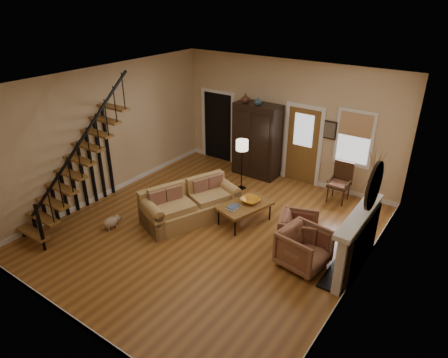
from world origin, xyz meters
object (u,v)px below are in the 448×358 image
Objects in this scene: floor_lamp at (242,165)px; armchair_left at (304,248)px; coffee_table at (245,213)px; armoire at (257,140)px; side_chair at (339,183)px; armchair_right at (298,231)px; sofa at (191,203)px.

armchair_left is at bearing -36.71° from floor_lamp.
armchair_left is at bearing -20.85° from coffee_table.
armoire is 1.10m from floor_lamp.
armoire reaches higher than side_chair.
armchair_right reaches higher than coffee_table.
sofa is 2.01m from floor_lamp.
sofa reaches higher than coffee_table.
armoire is 2.81m from coffee_table.
armoire is at bearing 112.52° from sofa.
coffee_table is at bearing -64.55° from armoire.
floor_lamp is at bearing -160.72° from side_chair.
armoire is 1.69× the size of coffee_table.
floor_lamp is (-2.78, 2.07, 0.30)m from armchair_left.
armchair_left is 0.62× the size of floor_lamp.
sofa is at bearing 96.50° from armchair_left.
floor_lamp is at bearing 61.62° from armchair_left.
armchair_right is 2.35m from side_chair.
coffee_table is at bearing 49.64° from sofa.
armoire reaches higher than sofa.
armchair_right is at bearing 42.77° from armchair_left.
armchair_right is at bearing -32.26° from floor_lamp.
side_chair reaches higher than armchair_left.
armchair_left is at bearing -82.22° from side_chair.
armchair_left is at bearing 19.98° from sofa.
armoire is 2.65× the size of armchair_right.
armchair_left is (2.95, -3.11, -0.65)m from armoire.
floor_lamp is 2.53m from side_chair.
coffee_table is (1.15, -2.43, -0.81)m from armoire.
floor_lamp is at bearing -80.95° from armoire.
floor_lamp is at bearing 125.41° from coffee_table.
armoire is 3.08m from sofa.
armchair_left is 2.94m from side_chair.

